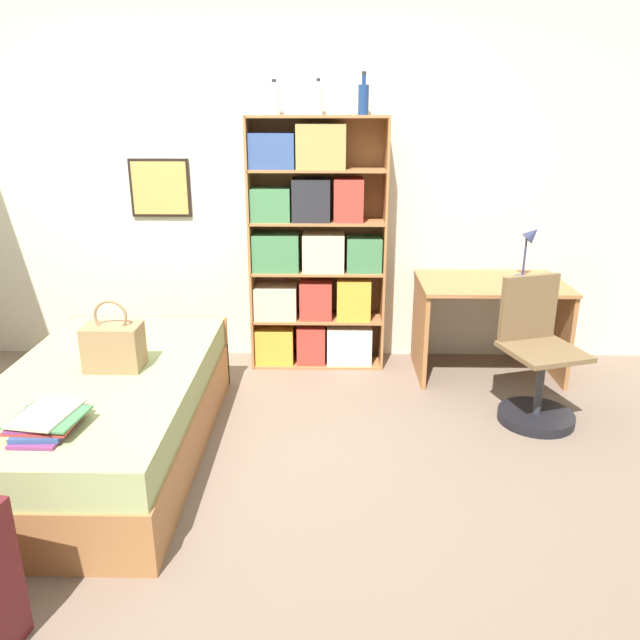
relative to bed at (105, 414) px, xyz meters
name	(u,v)px	position (x,y,z in m)	size (l,w,h in m)	color
ground_plane	(227,455)	(0.68, -0.02, -0.25)	(14.00, 14.00, 0.00)	#756051
wall_back	(253,189)	(0.68, 1.57, 1.05)	(10.00, 0.09, 2.60)	beige
bed	(105,414)	(0.00, 0.00, 0.00)	(1.09, 1.96, 0.50)	#A36B3D
handbag	(114,346)	(0.07, 0.07, 0.38)	(0.31, 0.20, 0.40)	#93704C
book_stack_on_bed	(47,421)	(-0.01, -0.64, 0.29)	(0.33, 0.37, 0.08)	#7A336B
bookcase	(313,255)	(1.13, 1.36, 0.60)	(0.99, 0.31, 1.82)	#A36B3D
bottle_green	(274,101)	(0.87, 1.40, 1.67)	(0.07, 0.07, 0.23)	#B7BCC1
bottle_brown	(318,101)	(1.17, 1.40, 1.67)	(0.06, 0.06, 0.24)	#B7BCC1
bottle_clear	(363,98)	(1.48, 1.37, 1.68)	(0.07, 0.07, 0.28)	navy
desk	(489,311)	(2.41, 1.19, 0.23)	(1.03, 0.67, 0.70)	#A36B3D
desk_lamp	(530,243)	(2.68, 1.28, 0.71)	(0.17, 0.12, 0.39)	navy
desk_chair	(536,376)	(2.54, 0.47, 0.04)	(0.53, 0.53, 0.90)	black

